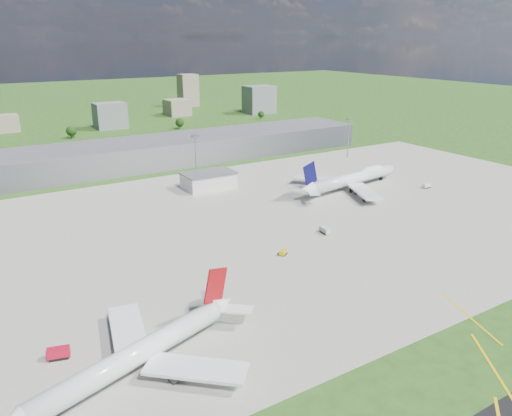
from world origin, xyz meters
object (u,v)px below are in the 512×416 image
airliner_red_twin (142,352)px  airliner_blue_quad (353,179)px  crash_tender (59,354)px  van_white_far (426,186)px  van_white_near (325,230)px  tug_yellow (283,253)px

airliner_red_twin → airliner_blue_quad: bearing=-167.2°
crash_tender → van_white_far: 203.06m
airliner_red_twin → van_white_near: airliner_red_twin is taller
airliner_blue_quad → van_white_far: (33.86, -20.23, -4.13)m
airliner_red_twin → airliner_blue_quad: 170.27m
airliner_red_twin → crash_tender: bearing=-60.7°
crash_tender → tug_yellow: bearing=29.6°
tug_yellow → van_white_near: size_ratio=0.76×
airliner_blue_quad → airliner_red_twin: bearing=-156.8°
airliner_red_twin → van_white_far: size_ratio=13.17×
airliner_red_twin → crash_tender: size_ratio=10.74×
airliner_red_twin → van_white_far: (179.90, 67.31, -3.49)m
van_white_near → van_white_far: bearing=-71.3°
van_white_near → van_white_far: van_white_near is taller
crash_tender → van_white_near: (109.39, 30.31, -0.14)m
airliner_blue_quad → tug_yellow: (-79.38, -50.68, -4.47)m
airliner_red_twin → crash_tender: 22.39m
airliner_red_twin → crash_tender: (-16.30, 14.99, -3.29)m
tug_yellow → van_white_far: van_white_far is taller
van_white_far → crash_tender: bearing=-164.8°
crash_tender → van_white_near: bearing=30.4°
airliner_blue_quad → crash_tender: bearing=-163.7°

